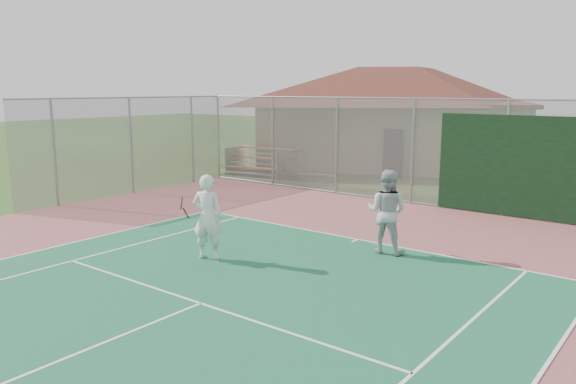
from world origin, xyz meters
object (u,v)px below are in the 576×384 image
(bleachers, at_px, (261,161))
(player_grey_back, at_px, (387,212))
(player_white_front, at_px, (207,218))
(clubhouse, at_px, (396,107))

(bleachers, height_order, player_grey_back, player_grey_back)
(player_white_front, bearing_deg, bleachers, -79.17)
(clubhouse, bearing_deg, player_grey_back, -84.36)
(player_white_front, bearing_deg, clubhouse, -100.54)
(bleachers, bearing_deg, player_grey_back, -44.33)
(player_white_front, bearing_deg, player_grey_back, -159.80)
(bleachers, height_order, player_white_front, player_white_front)
(clubhouse, distance_m, player_white_front, 17.91)
(clubhouse, height_order, bleachers, clubhouse)
(bleachers, bearing_deg, clubhouse, 57.49)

